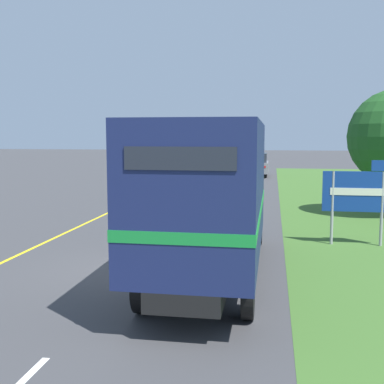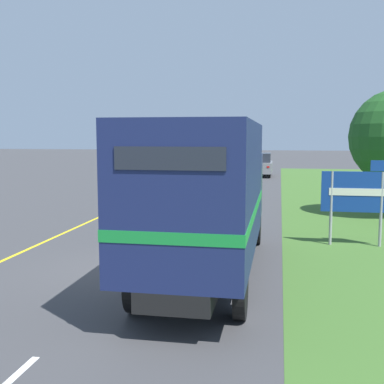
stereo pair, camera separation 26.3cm
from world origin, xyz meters
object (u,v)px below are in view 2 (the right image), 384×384
object	(u,v)px
lead_car_white	(176,180)
lead_car_grey_ahead	(261,165)
horse_trailer_truck	(207,193)
highway_sign	(358,193)

from	to	relation	value
lead_car_white	lead_car_grey_ahead	distance (m)	15.80
horse_trailer_truck	lead_car_white	distance (m)	14.08
horse_trailer_truck	lead_car_white	world-z (taller)	horse_trailer_truck
lead_car_grey_ahead	highway_sign	size ratio (longest dim) A/B	1.62
horse_trailer_truck	lead_car_grey_ahead	world-z (taller)	horse_trailer_truck
lead_car_white	highway_sign	distance (m)	12.21
lead_car_white	lead_car_grey_ahead	xyz separation A→B (m)	(3.83, 15.33, -0.04)
horse_trailer_truck	lead_car_grey_ahead	size ratio (longest dim) A/B	1.99
horse_trailer_truck	highway_sign	bearing A→B (deg)	45.63
highway_sign	lead_car_white	bearing A→B (deg)	129.06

